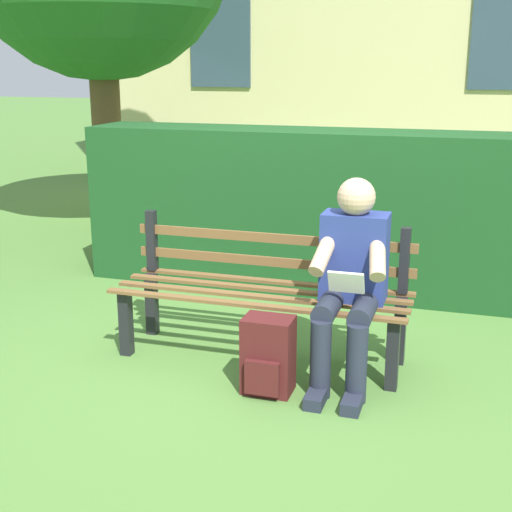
{
  "coord_description": "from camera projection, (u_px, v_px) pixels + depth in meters",
  "views": [
    {
      "loc": [
        -1.19,
        3.92,
        1.8
      ],
      "look_at": [
        0.0,
        0.1,
        0.7
      ],
      "focal_mm": 49.13,
      "sensor_mm": 36.0,
      "label": 1
    }
  ],
  "objects": [
    {
      "name": "ground",
      "position": [
        261.0,
        358.0,
        4.43
      ],
      "size": [
        60.0,
        60.0,
        0.0
      ],
      "primitive_type": "plane",
      "color": "#517F38"
    },
    {
      "name": "backpack",
      "position": [
        268.0,
        356.0,
        3.93
      ],
      "size": [
        0.28,
        0.27,
        0.44
      ],
      "color": "#4C1919",
      "rests_on": "ground"
    },
    {
      "name": "hedge_backdrop",
      "position": [
        364.0,
        209.0,
        5.56
      ],
      "size": [
        4.51,
        0.7,
        1.38
      ],
      "color": "#19471E",
      "rests_on": "ground"
    },
    {
      "name": "person_seated",
      "position": [
        350.0,
        276.0,
        4.0
      ],
      "size": [
        0.44,
        0.73,
        1.18
      ],
      "color": "navy",
      "rests_on": "ground"
    },
    {
      "name": "park_bench",
      "position": [
        264.0,
        291.0,
        4.37
      ],
      "size": [
        1.83,
        0.54,
        0.86
      ],
      "color": "black",
      "rests_on": "ground"
    }
  ]
}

